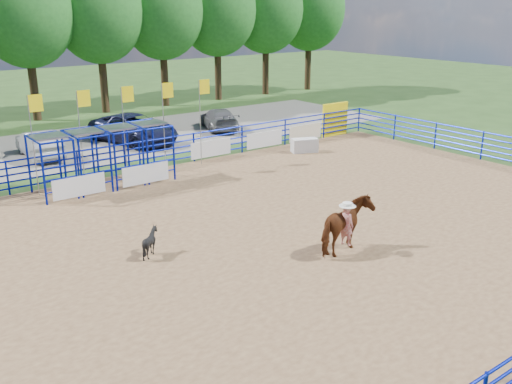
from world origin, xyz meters
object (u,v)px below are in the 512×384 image
calf (150,242)px  car_d (219,119)px  car_c (134,129)px  announcer_table (304,145)px  car_b (39,144)px  horse_and_rider (346,225)px

calf → car_d: 19.48m
car_d → car_c: bearing=21.2°
announcer_table → car_b: (-11.75, 7.53, 0.32)m
horse_and_rider → car_d: (7.32, 18.53, -0.30)m
calf → horse_and_rider: bearing=-122.1°
horse_and_rider → car_b: size_ratio=0.55×
calf → car_b: 14.68m
car_b → car_c: 5.44m
car_c → car_d: bearing=-12.8°
horse_and_rider → car_b: bearing=102.7°
calf → car_c: (6.48, 14.82, 0.34)m
announcer_table → car_c: car_c is taller
car_c → car_d: (5.97, 0.16, -0.15)m
calf → car_c: bearing=-21.0°
car_b → car_d: bearing=-176.4°
car_b → announcer_table: bearing=149.2°
announcer_table → horse_and_rider: horse_and_rider is taller
car_d → announcer_table: bearing=112.2°
car_b → calf: bearing=87.7°
car_c → car_d: car_c is taller
announcer_table → calf: calf is taller
calf → car_d: bearing=-37.1°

